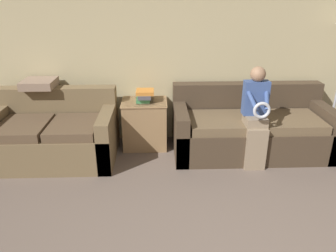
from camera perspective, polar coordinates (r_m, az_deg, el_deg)
wall_back at (r=4.58m, az=7.09°, el=13.06°), size 7.61×0.06×2.55m
couch_main at (r=4.49m, az=14.14°, el=-0.52°), size 2.04×0.93×0.85m
couch_side at (r=4.41m, az=-19.27°, el=-1.58°), size 1.55×0.95×0.85m
child_left_seated at (r=4.01m, az=15.08°, el=2.08°), size 0.30×0.38×1.21m
side_shelf at (r=4.49m, az=-4.05°, el=0.48°), size 0.60×0.50×0.65m
book_stack at (r=4.36m, az=-4.15°, el=5.34°), size 0.23×0.27×0.15m
throw_pillow at (r=4.58m, az=-21.52°, el=6.89°), size 0.40×0.40×0.10m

